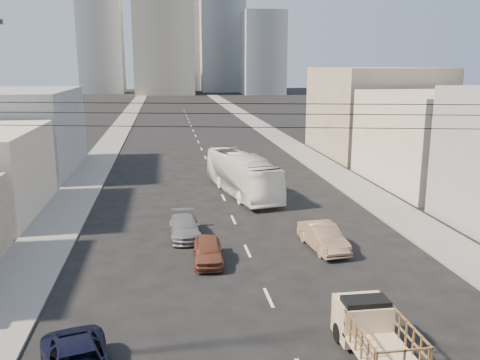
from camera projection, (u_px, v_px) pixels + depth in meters
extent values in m
cube|color=slate|center=(119.00, 130.00, 81.31)|extent=(3.50, 180.00, 0.12)
cube|color=slate|center=(263.00, 127.00, 84.67)|extent=(3.50, 180.00, 0.12)
cube|color=silver|center=(269.00, 297.00, 23.23)|extent=(0.15, 2.00, 0.01)
cube|color=silver|center=(248.00, 251.00, 29.01)|extent=(0.15, 2.00, 0.01)
cube|color=silver|center=(233.00, 220.00, 34.80)|extent=(0.15, 2.00, 0.01)
cube|color=silver|center=(223.00, 198.00, 40.58)|extent=(0.15, 2.00, 0.01)
cube|color=silver|center=(216.00, 181.00, 46.37)|extent=(0.15, 2.00, 0.01)
cube|color=silver|center=(210.00, 168.00, 52.15)|extent=(0.15, 2.00, 0.01)
cube|color=silver|center=(205.00, 157.00, 57.93)|extent=(0.15, 2.00, 0.01)
cube|color=silver|center=(201.00, 149.00, 63.72)|extent=(0.15, 2.00, 0.01)
cube|color=silver|center=(198.00, 142.00, 69.50)|extent=(0.15, 2.00, 0.01)
cube|color=silver|center=(195.00, 136.00, 75.29)|extent=(0.15, 2.00, 0.01)
cube|color=silver|center=(193.00, 131.00, 81.07)|extent=(0.15, 2.00, 0.01)
cube|color=silver|center=(191.00, 126.00, 86.86)|extent=(0.15, 2.00, 0.01)
cube|color=silver|center=(189.00, 122.00, 92.64)|extent=(0.15, 2.00, 0.01)
cube|color=silver|center=(188.00, 119.00, 98.43)|extent=(0.15, 2.00, 0.01)
cube|color=silver|center=(186.00, 116.00, 104.21)|extent=(0.15, 2.00, 0.01)
cube|color=silver|center=(185.00, 113.00, 110.00)|extent=(0.15, 2.00, 0.01)
cube|color=silver|center=(184.00, 111.00, 115.78)|extent=(0.15, 2.00, 0.01)
cube|color=beige|center=(383.00, 354.00, 17.48)|extent=(1.90, 3.00, 0.12)
cube|color=beige|center=(362.00, 319.00, 19.35)|extent=(1.90, 1.60, 1.50)
cube|color=black|center=(365.00, 308.00, 18.98)|extent=(1.70, 0.90, 0.70)
cylinder|color=black|center=(339.00, 333.00, 19.46)|extent=(0.25, 0.76, 0.76)
cylinder|color=black|center=(381.00, 329.00, 19.70)|extent=(0.25, 0.76, 0.76)
imported|color=white|center=(242.00, 174.00, 41.52)|extent=(4.83, 12.03, 3.27)
imported|color=brown|center=(208.00, 251.00, 27.25)|extent=(1.73, 3.92, 1.31)
imported|color=#9E7B5C|center=(323.00, 237.00, 29.16)|extent=(2.03, 4.60, 1.47)
imported|color=gray|center=(185.00, 227.00, 31.25)|extent=(1.88, 4.43, 1.28)
cylinder|color=black|center=(317.00, 104.00, 14.88)|extent=(23.01, 5.02, 0.02)
cylinder|color=black|center=(317.00, 114.00, 14.95)|extent=(23.01, 5.02, 0.02)
cylinder|color=black|center=(316.00, 128.00, 15.04)|extent=(23.01, 5.02, 0.02)
cube|color=beige|center=(442.00, 139.00, 44.40)|extent=(11.00, 14.00, 8.00)
cube|color=gray|center=(374.00, 111.00, 59.68)|extent=(12.00, 16.00, 10.00)
cube|color=gray|center=(9.00, 132.00, 49.43)|extent=(12.00, 16.00, 8.00)
cube|color=tan|center=(162.00, 5.00, 172.13)|extent=(20.00, 20.00, 60.00)
cube|color=gray|center=(222.00, 38.00, 191.97)|extent=(16.00, 16.00, 40.00)
cube|color=gray|center=(101.00, 45.00, 181.53)|extent=(15.00, 15.00, 34.00)
cube|color=gray|center=(188.00, 34.00, 204.27)|extent=(18.00, 18.00, 44.00)
cube|color=gray|center=(263.00, 53.00, 175.75)|extent=(14.00, 14.00, 28.00)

